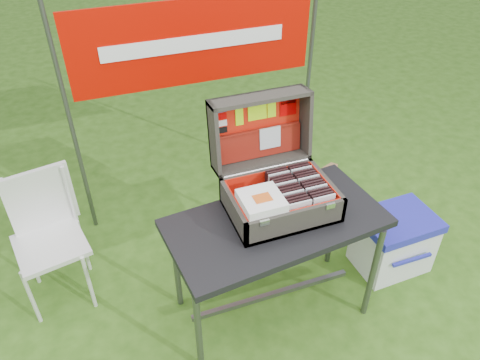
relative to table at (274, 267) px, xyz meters
name	(u,v)px	position (x,y,z in m)	size (l,w,h in m)	color
ground	(254,303)	(-0.09, 0.06, -0.36)	(80.00, 80.00, 0.00)	#2D5313
table	(274,267)	(0.00, 0.00, 0.00)	(1.16, 0.58, 0.73)	black
table_top	(276,223)	(0.00, 0.00, 0.34)	(1.16, 0.58, 0.04)	black
table_leg_fl	(198,328)	(-0.52, -0.23, -0.02)	(0.04, 0.04, 0.69)	#59595B
table_leg_fr	(373,274)	(0.52, -0.23, -0.02)	(0.04, 0.04, 0.69)	#59595B
table_leg_bl	(176,265)	(-0.52, 0.23, -0.02)	(0.04, 0.04, 0.69)	#59595B
table_leg_br	(333,223)	(0.52, 0.23, -0.02)	(0.04, 0.04, 0.69)	#59595B
table_brace	(272,294)	(0.00, 0.00, -0.24)	(1.01, 0.03, 0.03)	#59595B
suitcase	(278,164)	(0.05, 0.12, 0.63)	(0.56, 0.56, 0.54)	#4A463B
suitcase_base_bottom	(280,209)	(0.05, 0.06, 0.37)	(0.56, 0.40, 0.02)	#4A463B
suitcase_base_wall_front	(296,223)	(0.05, -0.13, 0.44)	(0.56, 0.02, 0.15)	#4A463B
suitcase_base_wall_back	(267,180)	(0.05, 0.25, 0.44)	(0.56, 0.02, 0.15)	#4A463B
suitcase_base_wall_left	(233,212)	(-0.22, 0.06, 0.44)	(0.02, 0.40, 0.15)	#4A463B
suitcase_base_wall_right	(325,189)	(0.32, 0.06, 0.44)	(0.02, 0.40, 0.15)	#4A463B
suitcase_liner_floor	(280,207)	(0.05, 0.06, 0.39)	(0.52, 0.36, 0.01)	red
suitcase_latch_left	(265,223)	(-0.13, -0.14, 0.50)	(0.05, 0.01, 0.03)	silver
suitcase_latch_right	(330,206)	(0.23, -0.14, 0.50)	(0.05, 0.01, 0.03)	silver
suitcase_hinge	(267,168)	(0.05, 0.26, 0.51)	(0.02, 0.02, 0.50)	silver
suitcase_lid_back	(256,126)	(0.05, 0.43, 0.70)	(0.56, 0.40, 0.02)	#4A463B
suitcase_lid_rim_far	(260,98)	(0.05, 0.38, 0.89)	(0.56, 0.02, 0.15)	#4A463B
suitcase_lid_rim_near	(261,161)	(0.05, 0.34, 0.52)	(0.56, 0.02, 0.15)	#4A463B
suitcase_lid_rim_left	(214,139)	(-0.22, 0.36, 0.70)	(0.02, 0.40, 0.15)	#4A463B
suitcase_lid_rim_right	(305,122)	(0.32, 0.36, 0.70)	(0.02, 0.40, 0.15)	#4A463B
suitcase_lid_liner	(257,127)	(0.05, 0.41, 0.70)	(0.51, 0.35, 0.01)	red
suitcase_liner_wall_front	(295,219)	(0.05, -0.11, 0.45)	(0.52, 0.01, 0.13)	red
suitcase_liner_wall_back	(268,180)	(0.05, 0.24, 0.45)	(0.52, 0.01, 0.13)	red
suitcase_liner_wall_left	(236,209)	(-0.21, 0.06, 0.45)	(0.01, 0.36, 0.13)	red
suitcase_liner_wall_right	(323,188)	(0.30, 0.06, 0.45)	(0.01, 0.36, 0.13)	red
suitcase_lid_pocket	(259,143)	(0.05, 0.38, 0.61)	(0.50, 0.16, 0.03)	maroon
suitcase_pocket_edge	(259,131)	(0.05, 0.39, 0.69)	(0.49, 0.02, 0.02)	maroon
suitcase_pocket_cd	(270,138)	(0.11, 0.37, 0.64)	(0.13, 0.13, 0.01)	silver
lid_sticker_cc_a	(221,109)	(-0.16, 0.42, 0.84)	(0.06, 0.03, 0.00)	#1933B2
lid_sticker_cc_b	(222,116)	(-0.16, 0.42, 0.80)	(0.06, 0.03, 0.00)	#C80000
lid_sticker_cc_c	(222,123)	(-0.16, 0.41, 0.76)	(0.06, 0.03, 0.00)	white
lid_sticker_cc_d	(223,130)	(-0.16, 0.41, 0.72)	(0.06, 0.03, 0.00)	black
lid_card_neon_tall	(239,116)	(-0.06, 0.42, 0.79)	(0.05, 0.11, 0.00)	#B0F10E
lid_card_neon_main	(257,113)	(0.05, 0.42, 0.79)	(0.11, 0.09, 0.00)	#B0F10E
lid_card_neon_small	(272,110)	(0.13, 0.42, 0.79)	(0.05, 0.09, 0.00)	#B0F10E
lid_sticker_band	(288,107)	(0.23, 0.42, 0.79)	(0.10, 0.10, 0.00)	#C80000
lid_sticker_band_bar	(288,102)	(0.23, 0.42, 0.82)	(0.09, 0.02, 0.00)	black
cd_left_0	(300,213)	(0.08, -0.09, 0.46)	(0.12, 0.01, 0.14)	silver
cd_left_1	(298,210)	(0.08, -0.07, 0.46)	(0.12, 0.01, 0.14)	black
cd_left_2	(296,208)	(0.08, -0.05, 0.46)	(0.12, 0.01, 0.14)	black
cd_left_3	(294,205)	(0.08, -0.02, 0.46)	(0.12, 0.01, 0.14)	black
cd_left_4	(292,203)	(0.08, 0.00, 0.46)	(0.12, 0.01, 0.14)	silver
cd_left_5	(290,200)	(0.08, 0.02, 0.46)	(0.12, 0.01, 0.14)	black
cd_left_6	(289,198)	(0.08, 0.04, 0.46)	(0.12, 0.01, 0.14)	black
cd_left_7	(287,195)	(0.08, 0.06, 0.46)	(0.12, 0.01, 0.14)	black
cd_left_8	(285,193)	(0.08, 0.09, 0.46)	(0.12, 0.01, 0.14)	silver
cd_left_9	(283,190)	(0.08, 0.11, 0.46)	(0.12, 0.01, 0.14)	black
cd_left_10	(282,188)	(0.08, 0.13, 0.46)	(0.12, 0.01, 0.14)	black
cd_left_11	(280,186)	(0.08, 0.15, 0.46)	(0.12, 0.01, 0.14)	black
cd_left_12	(278,183)	(0.08, 0.17, 0.46)	(0.12, 0.01, 0.14)	silver
cd_left_13	(277,181)	(0.08, 0.20, 0.46)	(0.12, 0.01, 0.14)	black
cd_left_14	(275,179)	(0.08, 0.22, 0.46)	(0.12, 0.01, 0.14)	black
cd_right_0	(323,207)	(0.22, -0.09, 0.46)	(0.12, 0.01, 0.14)	silver
cd_right_1	(321,204)	(0.22, -0.07, 0.46)	(0.12, 0.01, 0.14)	black
cd_right_2	(319,202)	(0.22, -0.05, 0.46)	(0.12, 0.01, 0.14)	black
cd_right_3	(317,199)	(0.22, -0.02, 0.46)	(0.12, 0.01, 0.14)	black
cd_right_4	(315,197)	(0.22, 0.00, 0.46)	(0.12, 0.01, 0.14)	silver
cd_right_5	(313,194)	(0.22, 0.02, 0.46)	(0.12, 0.01, 0.14)	black
cd_right_6	(311,192)	(0.22, 0.04, 0.46)	(0.12, 0.01, 0.14)	black
cd_right_7	(310,190)	(0.22, 0.06, 0.46)	(0.12, 0.01, 0.14)	black
cd_right_8	(308,187)	(0.22, 0.09, 0.46)	(0.12, 0.01, 0.14)	silver
cd_right_9	(306,185)	(0.22, 0.11, 0.46)	(0.12, 0.01, 0.14)	black
cd_right_10	(304,183)	(0.22, 0.13, 0.46)	(0.12, 0.01, 0.14)	black
cd_right_11	(302,180)	(0.22, 0.15, 0.46)	(0.12, 0.01, 0.14)	black
cd_right_12	(301,178)	(0.22, 0.17, 0.46)	(0.12, 0.01, 0.14)	silver
cd_right_13	(299,176)	(0.22, 0.20, 0.46)	(0.12, 0.01, 0.14)	black
cd_right_14	(297,174)	(0.22, 0.22, 0.46)	(0.12, 0.01, 0.14)	black
songbook_0	(261,203)	(-0.10, -0.01, 0.52)	(0.21, 0.21, 0.01)	white
songbook_1	(261,203)	(-0.10, -0.01, 0.52)	(0.21, 0.21, 0.01)	white
songbook_2	(261,202)	(-0.10, -0.01, 0.53)	(0.21, 0.21, 0.01)	white
songbook_3	(261,201)	(-0.10, -0.01, 0.53)	(0.21, 0.21, 0.01)	white
songbook_4	(262,200)	(-0.10, -0.01, 0.54)	(0.21, 0.21, 0.01)	white
songbook_5	(262,200)	(-0.10, -0.01, 0.54)	(0.21, 0.21, 0.01)	white
songbook_6	(262,199)	(-0.10, -0.01, 0.55)	(0.21, 0.21, 0.01)	white
songbook_7	(262,198)	(-0.10, -0.01, 0.55)	(0.21, 0.21, 0.01)	white
songbook_8	(262,197)	(-0.10, -0.01, 0.56)	(0.21, 0.21, 0.01)	white
songbook_graphic	(262,198)	(-0.10, -0.02, 0.56)	(0.09, 0.07, 0.00)	#D85919
cooler	(393,241)	(0.90, 0.06, -0.15)	(0.48, 0.36, 0.42)	white
cooler_body	(392,245)	(0.90, 0.06, -0.18)	(0.45, 0.34, 0.36)	white
cooler_lid	(399,221)	(0.90, 0.06, 0.03)	(0.48, 0.36, 0.06)	#2426B0
cooler_handle	(412,260)	(0.90, -0.13, -0.14)	(0.28, 0.02, 0.02)	#2426B0
chair	(51,246)	(-1.19, 0.56, 0.06)	(0.38, 0.42, 0.84)	silver
chair_seat	(51,245)	(-1.19, 0.56, 0.07)	(0.38, 0.38, 0.03)	silver
chair_backrest	(40,199)	(-1.19, 0.74, 0.28)	(0.38, 0.03, 0.40)	silver
chair_leg_fl	(31,298)	(-1.35, 0.39, -0.15)	(0.02, 0.02, 0.43)	silver
chair_leg_fr	(89,283)	(-1.03, 0.39, -0.15)	(0.02, 0.02, 0.43)	silver
chair_leg_bl	(31,259)	(-1.35, 0.72, -0.15)	(0.02, 0.02, 0.43)	silver
chair_leg_br	(84,246)	(-1.03, 0.72, -0.15)	(0.02, 0.02, 0.43)	silver
chair_upright_left	(11,206)	(-1.35, 0.74, 0.27)	(0.02, 0.02, 0.40)	silver
chair_upright_right	(70,194)	(-1.03, 0.74, 0.27)	(0.02, 0.02, 0.40)	silver
cardboard_box	(320,198)	(0.66, 0.64, -0.16)	(0.39, 0.06, 0.41)	#9E7552
banner_post_left	(72,127)	(-0.94, 1.16, 0.49)	(0.03, 0.03, 1.70)	#59595B
banner_post_right	(308,86)	(0.76, 1.16, 0.49)	(0.03, 0.03, 1.70)	#59595B
banner	(195,42)	(-0.09, 1.15, 0.94)	(1.60, 0.01, 0.55)	#B10900
banner_text	(195,43)	(-0.09, 1.14, 0.94)	(1.20, 0.00, 0.10)	white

